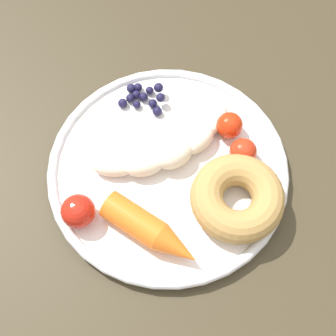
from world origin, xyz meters
TOP-DOWN VIEW (x-y plane):
  - ground_plane at (0.00, 0.00)m, footprint 6.00×6.00m
  - dining_table at (0.00, 0.00)m, footprint 1.01×0.97m
  - plate at (0.02, -0.01)m, footprint 0.29×0.29m
  - banana at (0.01, -0.02)m, footprint 0.19×0.06m
  - carrot_orange at (0.08, 0.06)m, footprint 0.08×0.12m
  - donut at (-0.03, 0.07)m, footprint 0.13×0.13m
  - blueberry_pile at (0.01, -0.11)m, footprint 0.06×0.06m
  - tomato_near at (-0.07, -0.02)m, footprint 0.03×0.03m
  - tomato_mid at (-0.06, 0.02)m, footprint 0.03×0.03m
  - tomato_far at (0.14, -0.00)m, footprint 0.04×0.04m

SIDE VIEW (x-z plane):
  - ground_plane at x=0.00m, z-range 0.00..0.00m
  - dining_table at x=0.00m, z-range 0.27..0.97m
  - plate at x=0.02m, z-range 0.70..0.72m
  - blueberry_pile at x=0.01m, z-range 0.71..0.73m
  - banana at x=0.01m, z-range 0.71..0.74m
  - tomato_near at x=-0.07m, z-range 0.71..0.75m
  - tomato_mid at x=-0.06m, z-range 0.71..0.75m
  - carrot_orange at x=0.08m, z-range 0.71..0.75m
  - donut at x=-0.03m, z-range 0.71..0.75m
  - tomato_far at x=0.14m, z-range 0.71..0.75m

